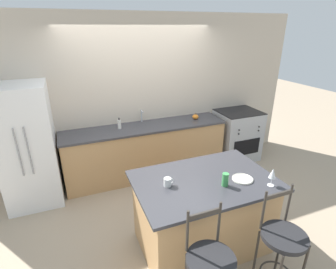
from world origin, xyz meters
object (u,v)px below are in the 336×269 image
dinner_plate (243,179)px  wine_glass (273,174)px  oven_range (237,135)px  coffee_mug (168,182)px  tumbler_cup (225,180)px  pumpkin_decoration (195,117)px  refrigerator (28,146)px  bar_stool_near (210,269)px  bar_stool_far (282,245)px  soap_bottle (119,124)px

dinner_plate → wine_glass: wine_glass is taller
oven_range → coffee_mug: 2.82m
dinner_plate → tumbler_cup: size_ratio=1.58×
tumbler_cup → pumpkin_decoration: tumbler_cup is taller
refrigerator → bar_stool_near: bearing=-59.0°
bar_stool_far → coffee_mug: bar_stool_far is taller
tumbler_cup → pumpkin_decoration: size_ratio=1.32×
oven_range → pumpkin_decoration: (-0.91, 0.04, 0.48)m
bar_stool_near → dinner_plate: bar_stool_near is taller
wine_glass → tumbler_cup: size_ratio=1.39×
oven_range → wine_glass: (-1.14, -2.15, 0.56)m
wine_glass → bar_stool_near: bearing=-155.7°
dinner_plate → bar_stool_near: bearing=-139.9°
bar_stool_far → soap_bottle: size_ratio=6.11×
bar_stool_near → dinner_plate: (0.77, 0.65, 0.32)m
wine_glass → soap_bottle: (-1.15, 2.22, -0.05)m
refrigerator → coffee_mug: bearing=-48.9°
oven_range → bar_stool_far: 2.94m
oven_range → bar_stool_near: (-2.12, -2.59, 0.10)m
oven_range → soap_bottle: (-2.29, 0.07, 0.51)m
refrigerator → soap_bottle: refrigerator is taller
bar_stool_near → bar_stool_far: (0.76, -0.02, 0.00)m
pumpkin_decoration → tumbler_cup: bearing=-108.8°
bar_stool_near → dinner_plate: 1.06m
oven_range → dinner_plate: bearing=-124.8°
soap_bottle → oven_range: bearing=-1.9°
bar_stool_near → soap_bottle: bar_stool_near is taller
oven_range → coffee_mug: (-2.16, -1.74, 0.46)m
refrigerator → oven_range: 3.67m
coffee_mug → oven_range: bearing=38.9°
bar_stool_far → bar_stool_near: bearing=178.6°
wine_glass → oven_range: bearing=62.1°
dinner_plate → soap_bottle: 2.23m
refrigerator → pumpkin_decoration: 2.73m
wine_glass → pumpkin_decoration: bearing=84.1°
refrigerator → pumpkin_decoration: size_ratio=16.06×
wine_glass → bar_stool_far: bearing=-115.3°
refrigerator → bar_stool_far: 3.45m
dinner_plate → pumpkin_decoration: size_ratio=2.08×
bar_stool_near → wine_glass: bar_stool_near is taller
refrigerator → bar_stool_near: size_ratio=1.58×
bar_stool_far → soap_bottle: 2.87m
dinner_plate → coffee_mug: size_ratio=2.07×
soap_bottle → pumpkin_decoration: bearing=-1.4°
dinner_plate → wine_glass: 0.32m
pumpkin_decoration → wine_glass: bearing=-95.9°
wine_glass → tumbler_cup: (-0.46, 0.18, -0.07)m
bar_stool_far → tumbler_cup: bearing=110.5°
pumpkin_decoration → bar_stool_near: bearing=-114.6°
bar_stool_far → soap_bottle: (-0.93, 2.68, 0.41)m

